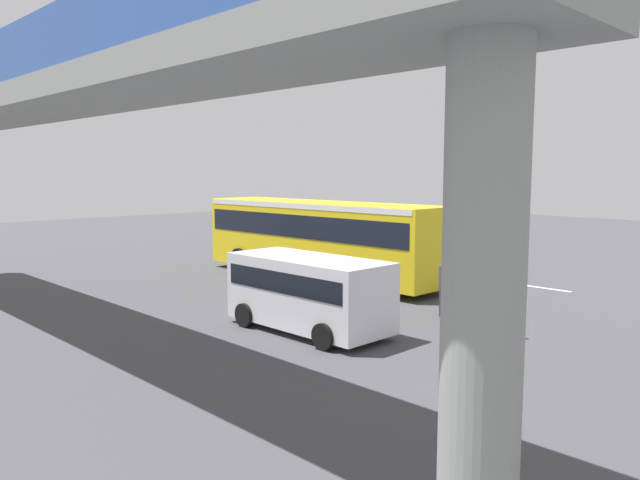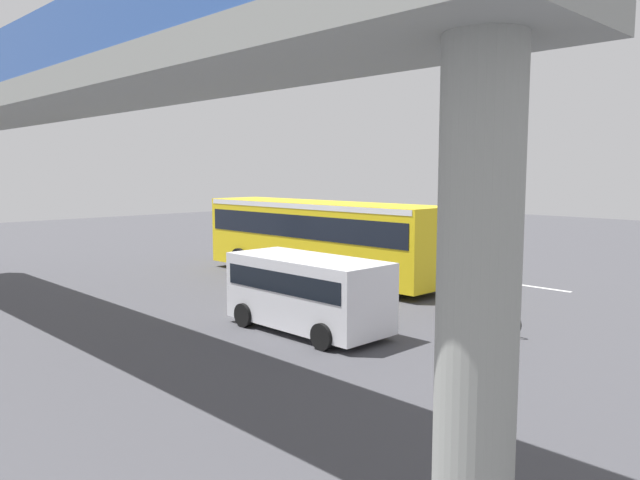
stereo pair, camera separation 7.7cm
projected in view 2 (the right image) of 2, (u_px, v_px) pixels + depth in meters
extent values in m
plane|color=#424247|center=(367.00, 279.00, 24.89)|extent=(80.00, 80.00, 0.00)
cube|color=yellow|center=(319.00, 237.00, 24.85)|extent=(11.50, 2.55, 2.86)
cube|color=black|center=(319.00, 224.00, 24.79)|extent=(11.04, 2.59, 0.90)
cube|color=white|center=(319.00, 205.00, 24.70)|extent=(11.27, 2.58, 0.20)
cube|color=black|center=(235.00, 220.00, 28.91)|extent=(0.04, 2.24, 1.20)
cylinder|color=black|center=(240.00, 260.00, 26.71)|extent=(1.04, 0.30, 1.04)
cylinder|color=black|center=(284.00, 254.00, 28.48)|extent=(1.04, 0.30, 1.04)
cylinder|color=black|center=(366.00, 281.00, 21.48)|extent=(1.04, 0.30, 1.04)
cylinder|color=black|center=(411.00, 273.00, 23.25)|extent=(1.04, 0.30, 1.04)
cube|color=silver|center=(307.00, 291.00, 16.71)|extent=(4.80, 1.95, 1.86)
cube|color=black|center=(307.00, 278.00, 16.67)|extent=(4.42, 1.98, 0.56)
cylinder|color=black|center=(244.00, 315.00, 17.25)|extent=(0.68, 0.22, 0.68)
cylinder|color=black|center=(295.00, 304.00, 18.60)|extent=(0.68, 0.22, 0.68)
cylinder|color=black|center=(323.00, 337.00, 14.99)|extent=(0.68, 0.22, 0.68)
cylinder|color=black|center=(374.00, 323.00, 16.35)|extent=(0.68, 0.22, 0.68)
torus|color=black|center=(459.00, 334.00, 15.11)|extent=(0.72, 0.06, 0.72)
torus|color=black|center=(498.00, 343.00, 14.36)|extent=(0.72, 0.06, 0.72)
cube|color=red|center=(478.00, 331.00, 14.71)|extent=(0.89, 0.04, 0.04)
cylinder|color=red|center=(486.00, 325.00, 14.56)|extent=(0.03, 0.03, 0.40)
cube|color=black|center=(486.00, 316.00, 14.53)|extent=(0.20, 0.08, 0.04)
cylinder|color=red|center=(464.00, 314.00, 14.95)|extent=(0.02, 0.44, 0.02)
torus|color=black|center=(474.00, 317.00, 16.93)|extent=(0.72, 0.06, 0.72)
torus|color=black|center=(509.00, 324.00, 16.19)|extent=(0.72, 0.06, 0.72)
cube|color=black|center=(491.00, 314.00, 16.54)|extent=(0.89, 0.04, 0.04)
cylinder|color=black|center=(498.00, 308.00, 16.38)|extent=(0.03, 0.03, 0.40)
cube|color=black|center=(498.00, 300.00, 16.36)|extent=(0.20, 0.08, 0.04)
cylinder|color=black|center=(479.00, 298.00, 16.78)|extent=(0.02, 0.44, 0.02)
cylinder|color=#2D2D38|center=(444.00, 303.00, 18.48)|extent=(0.32, 0.32, 0.85)
cylinder|color=#3F3F47|center=(444.00, 277.00, 18.40)|extent=(0.38, 0.38, 0.70)
sphere|color=tan|center=(445.00, 262.00, 18.34)|extent=(0.22, 0.22, 0.22)
cube|color=silver|center=(545.00, 288.00, 22.94)|extent=(2.00, 0.20, 0.01)
cube|color=silver|center=(454.00, 275.00, 25.79)|extent=(2.00, 0.20, 0.01)
cube|color=silver|center=(382.00, 265.00, 28.63)|extent=(2.00, 0.20, 0.01)
cube|color=silver|center=(322.00, 257.00, 31.48)|extent=(2.00, 0.20, 0.01)
cylinder|color=gray|center=(478.00, 309.00, 6.59)|extent=(0.90, 0.90, 5.79)
cube|color=gray|center=(33.00, 105.00, 15.35)|extent=(27.62, 2.60, 0.50)
cube|color=#3359A5|center=(81.00, 78.00, 16.13)|extent=(27.62, 0.08, 1.10)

